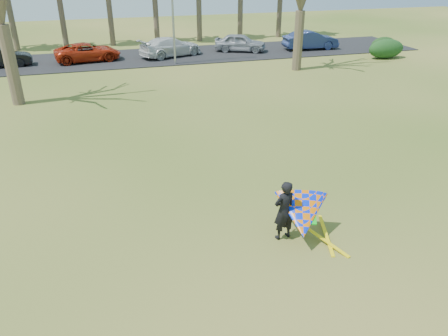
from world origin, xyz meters
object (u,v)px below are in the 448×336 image
object	(u,v)px
streetlight	(174,1)
car_3	(171,47)
car_5	(311,40)
kite_flyer	(300,214)
car_1	(2,57)
car_4	(240,43)
car_2	(88,52)

from	to	relation	value
streetlight	car_3	xyz separation A→B (m)	(-0.00, 2.73, -3.67)
streetlight	car_3	distance (m)	4.57
car_3	streetlight	bearing A→B (deg)	158.93
car_5	kite_flyer	bearing A→B (deg)	155.89
car_5	car_1	bearing A→B (deg)	92.03
streetlight	car_5	distance (m)	12.68
car_4	kite_flyer	distance (m)	26.81
streetlight	car_3	size ratio (longest dim) A/B	1.58
car_3	car_5	size ratio (longest dim) A/B	1.09
streetlight	car_4	bearing A→B (deg)	27.08
car_4	kite_flyer	world-z (taller)	kite_flyer
car_3	car_4	xyz separation A→B (m)	(5.91, 0.29, -0.02)
kite_flyer	car_3	bearing A→B (deg)	88.25
car_4	kite_flyer	xyz separation A→B (m)	(-6.70, -25.96, 0.08)
car_1	car_3	size ratio (longest dim) A/B	0.80
car_2	kite_flyer	distance (m)	26.26
streetlight	car_5	bearing A→B (deg)	10.42
kite_flyer	car_4	bearing A→B (deg)	75.54
car_4	car_5	size ratio (longest dim) A/B	0.91
streetlight	car_2	size ratio (longest dim) A/B	1.65
car_4	car_5	distance (m)	6.09
car_4	car_2	bearing A→B (deg)	115.80
kite_flyer	streetlight	bearing A→B (deg)	88.04
car_4	car_3	bearing A→B (deg)	117.22
streetlight	car_2	xyz separation A→B (m)	(-6.35, 2.72, -3.73)
car_3	car_5	bearing A→B (deg)	-113.64
kite_flyer	car_5	bearing A→B (deg)	63.15
car_5	car_2	bearing A→B (deg)	91.10
car_3	car_5	world-z (taller)	car_5
car_3	car_2	bearing A→B (deg)	69.01
car_2	car_3	distance (m)	6.35
car_5	kite_flyer	distance (m)	28.18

